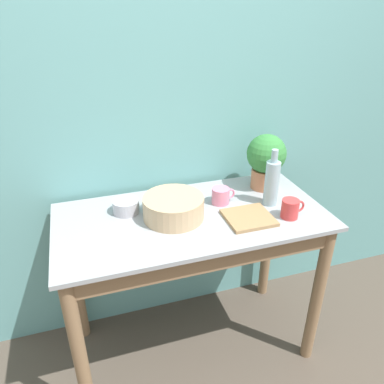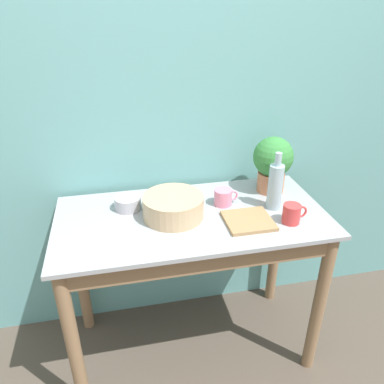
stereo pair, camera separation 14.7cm
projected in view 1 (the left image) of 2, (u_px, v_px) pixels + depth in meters
The scene contains 9 objects.
wall_back at pixel (170, 117), 1.86m from camera, with size 6.00×0.05×2.40m.
counter_table at pixel (194, 250), 1.78m from camera, with size 1.24×0.61×0.84m.
potted_plant at pixel (266, 159), 1.90m from camera, with size 0.20×0.20×0.29m.
bowl_wash_large at pixel (174, 207), 1.68m from camera, with size 0.28×0.28×0.10m.
bottle_tall at pixel (272, 182), 1.76m from camera, with size 0.07×0.07×0.28m.
mug_pink at pixel (221, 196), 1.80m from camera, with size 0.12×0.09×0.08m.
mug_red at pixel (290, 209), 1.68m from camera, with size 0.11×0.08×0.09m.
bowl_small_steel at pixel (126, 206), 1.73m from camera, with size 0.12×0.12×0.06m.
tray_board at pixel (249, 218), 1.68m from camera, with size 0.21×0.20×0.02m.
Camera 1 is at (-0.45, -1.10, 1.73)m, focal length 35.00 mm.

